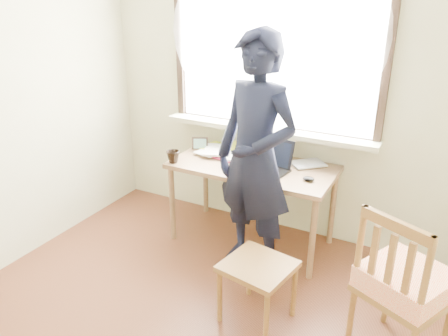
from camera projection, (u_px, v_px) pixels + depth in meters
The scene contains 13 objects.
room_shell at pixel (163, 84), 1.93m from camera, with size 3.52×4.02×2.61m.
desk at pixel (253, 173), 3.56m from camera, with size 1.32×0.66×0.71m.
laptop at pixel (268, 163), 3.42m from camera, with size 0.39×0.33×0.24m.
mug_white at pixel (258, 150), 3.72m from camera, with size 0.12×0.12×0.09m, color white.
mug_dark at pixel (173, 157), 3.56m from camera, with size 0.11×0.11×0.10m, color black.
mouse at pixel (309, 179), 3.23m from camera, with size 0.09×0.06×0.03m, color black.
desk_clutter at pixel (230, 150), 3.79m from camera, with size 0.74×0.48×0.04m.
book_a at pixel (230, 148), 3.86m from camera, with size 0.22×0.29×0.03m, color white.
book_b at pixel (303, 160), 3.61m from camera, with size 0.19×0.26×0.02m, color white.
picture_frame at pixel (200, 144), 3.83m from camera, with size 0.13×0.07×0.11m.
work_chair at pixel (258, 273), 2.77m from camera, with size 0.47×0.46×0.42m.
side_chair at pixel (404, 283), 2.43m from camera, with size 0.59×0.58×0.97m.
person at pixel (256, 159), 3.12m from camera, with size 0.66×0.43×1.81m, color black.
Camera 1 is at (1.12, -1.38, 2.03)m, focal length 35.00 mm.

